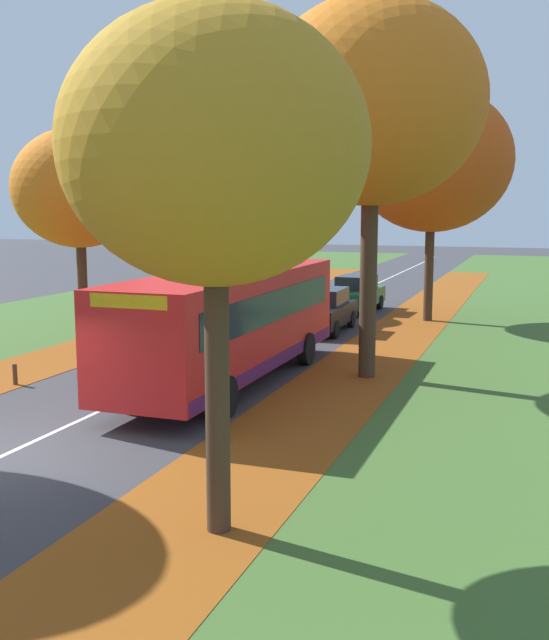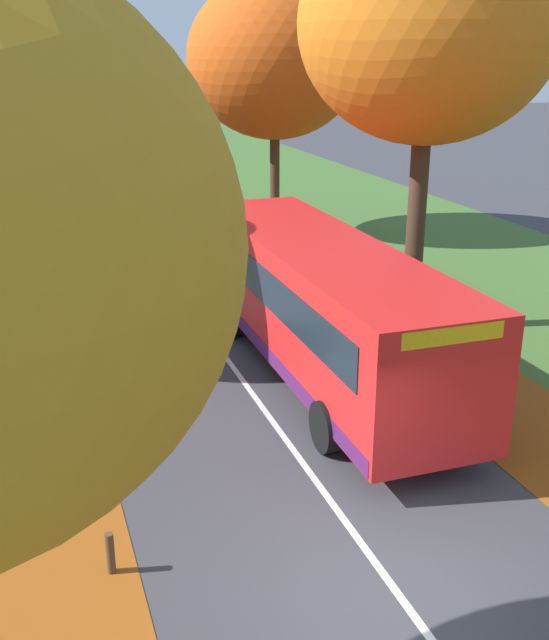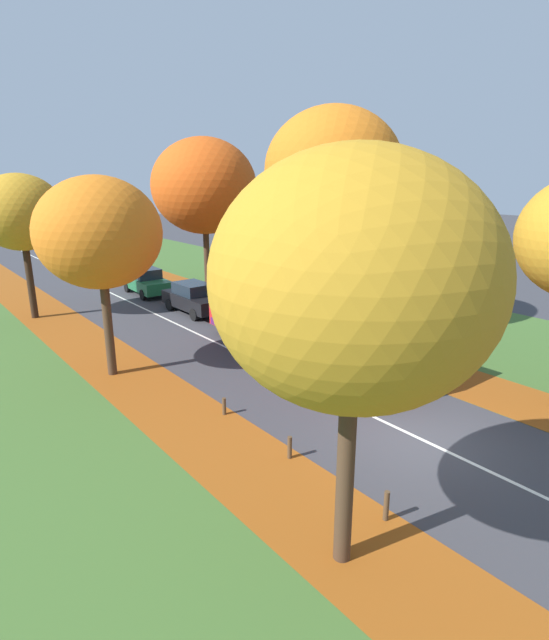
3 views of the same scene
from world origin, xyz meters
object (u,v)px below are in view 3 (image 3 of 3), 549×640
tree_right_near (333,171)px  bollard_second (290,448)px  tree_left_near (99,233)px  tree_left_mid (21,213)px  bollard_third (224,406)px  bollard_nearest (386,506)px  car_green_following (146,281)px  tree_left_nearest (354,281)px  bus (304,318)px  tree_right_mid (204,186)px  car_black_lead (194,298)px

tree_right_near → bollard_second: 13.23m
tree_left_near → tree_left_mid: 9.99m
tree_left_mid → bollard_third: tree_left_mid is taller
bollard_nearest → car_green_following: (5.19, 23.05, 0.45)m
tree_left_mid → tree_left_nearest: bearing=-89.6°
tree_left_mid → bollard_nearest: (1.70, -21.74, -5.03)m
tree_left_near → tree_right_near: size_ratio=0.72×
bollard_third → car_green_following: 17.50m
bollard_second → bus: 7.66m
tree_right_near → bus: 6.79m
tree_right_near → bollard_second: size_ratio=15.85×
tree_left_nearest → tree_left_mid: bearing=90.4°
tree_left_nearest → tree_left_mid: size_ratio=1.06×
tree_left_near → bollard_nearest: 12.82m
tree_right_mid → bollard_nearest: bearing=-112.0°
tree_left_mid → bus: 15.38m
bus → car_black_lead: bearing=89.8°
bollard_nearest → tree_left_mid: bearing=94.5°
bollard_third → tree_left_near: bearing=105.1°
bollard_nearest → bollard_third: size_ratio=1.27×
bus → car_black_lead: (0.03, 8.86, -0.89)m
tree_right_near → bollard_nearest: (-8.53, -10.40, -6.99)m
bollard_second → tree_right_mid: bearing=64.6°
bollard_second → bollard_third: bollard_second is taller
bollard_third → bus: bus is taller
tree_left_near → bollard_second: (1.43, -8.58, -4.94)m
tree_right_mid → bollard_third: (-8.63, -15.05, -6.22)m
bollard_third → bus: size_ratio=0.05×
tree_right_near → tree_left_mid: bearing=132.1°
tree_left_mid → car_black_lead: 9.42m
tree_right_near → bus: bearing=-150.1°
bus → car_black_lead: bus is taller
tree_right_mid → bollard_third: 18.44m
bollard_third → bus: bearing=22.4°
tree_left_near → bollard_nearest: size_ratio=10.12×
tree_right_near → bollard_second: tree_right_near is taller
bus → tree_left_near: bearing=154.4°
bollard_second → car_green_following: 20.55m
tree_left_near → bollard_second: bearing=-80.5°
bollard_third → car_green_following: car_green_following is taller
tree_left_nearest → car_green_following: 24.64m
tree_left_nearest → bollard_third: bearing=76.7°
bollard_nearest → bollard_second: bearing=90.6°
tree_right_near → tree_right_mid: 11.04m
bollard_third → car_black_lead: size_ratio=0.13×
tree_left_near → bollard_third: (1.46, -5.40, -4.97)m
bollard_second → bollard_third: bearing=89.5°
tree_left_near → bollard_nearest: bearing=-82.9°
bollard_third → car_green_following: size_ratio=0.13×
bollard_nearest → car_black_lead: bearing=73.1°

